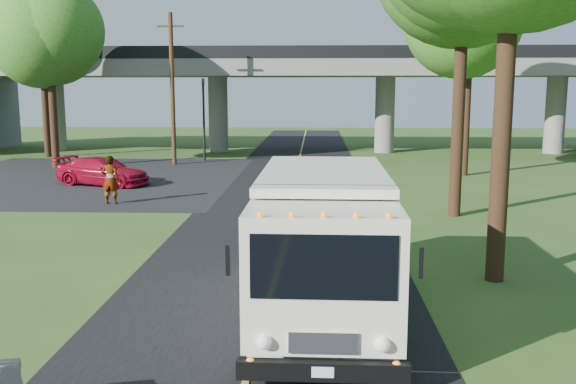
# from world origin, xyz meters

# --- Properties ---
(ground) EXTENTS (120.00, 120.00, 0.00)m
(ground) POSITION_xyz_m (0.00, 0.00, 0.00)
(ground) COLOR #32511D
(ground) RESTS_ON ground
(road) EXTENTS (7.00, 90.00, 0.02)m
(road) POSITION_xyz_m (0.00, 10.00, 0.01)
(road) COLOR black
(road) RESTS_ON ground
(parking_lot) EXTENTS (16.00, 18.00, 0.01)m
(parking_lot) POSITION_xyz_m (-11.00, 18.00, 0.01)
(parking_lot) COLOR black
(parking_lot) RESTS_ON ground
(lane_line) EXTENTS (0.12, 90.00, 0.01)m
(lane_line) POSITION_xyz_m (0.00, 10.00, 0.03)
(lane_line) COLOR gold
(lane_line) RESTS_ON road
(overpass) EXTENTS (54.00, 10.00, 7.30)m
(overpass) POSITION_xyz_m (0.00, 32.00, 4.56)
(overpass) COLOR slate
(overpass) RESTS_ON ground
(traffic_signal) EXTENTS (0.18, 0.22, 5.20)m
(traffic_signal) POSITION_xyz_m (-6.00, 26.00, 3.20)
(traffic_signal) COLOR black
(traffic_signal) RESTS_ON ground
(utility_pole) EXTENTS (1.60, 0.26, 9.00)m
(utility_pole) POSITION_xyz_m (-7.50, 24.00, 4.59)
(utility_pole) COLOR #472D19
(utility_pole) RESTS_ON ground
(tree_right_far) EXTENTS (5.77, 5.67, 10.99)m
(tree_right_far) POSITION_xyz_m (9.21, 19.84, 8.30)
(tree_right_far) COLOR #382314
(tree_right_far) RESTS_ON ground
(tree_left_lot) EXTENTS (5.60, 5.50, 10.50)m
(tree_left_lot) POSITION_xyz_m (-13.79, 21.84, 7.90)
(tree_left_lot) COLOR #382314
(tree_left_lot) RESTS_ON ground
(tree_left_far) EXTENTS (5.26, 5.16, 9.89)m
(tree_left_far) POSITION_xyz_m (-16.79, 27.84, 7.45)
(tree_left_far) COLOR #382314
(tree_left_far) RESTS_ON ground
(step_van) EXTENTS (2.68, 7.12, 2.98)m
(step_van) POSITION_xyz_m (1.27, -1.70, 1.62)
(step_van) COLOR silver
(step_van) RESTS_ON ground
(red_sedan) EXTENTS (4.99, 3.17, 1.35)m
(red_sedan) POSITION_xyz_m (-9.14, 15.78, 0.67)
(red_sedan) COLOR #A30A25
(red_sedan) RESTS_ON ground
(pedestrian) EXTENTS (0.73, 0.49, 1.98)m
(pedestrian) POSITION_xyz_m (-7.16, 10.76, 0.99)
(pedestrian) COLOR gray
(pedestrian) RESTS_ON ground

